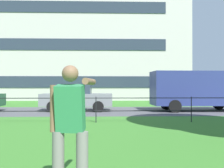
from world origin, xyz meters
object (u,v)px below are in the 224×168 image
object	(u,v)px
person_thrower	(70,124)
apartment_building_background	(40,22)
car_grey_left	(76,97)
panel_van_center	(197,89)

from	to	relation	value
person_thrower	apartment_building_background	bearing A→B (deg)	102.76
apartment_building_background	car_grey_left	bearing A→B (deg)	-72.01
person_thrower	apartment_building_background	xyz separation A→B (m)	(-7.09, 31.32, 8.25)
person_thrower	apartment_building_background	world-z (taller)	apartment_building_background
car_grey_left	panel_van_center	distance (m)	6.85
car_grey_left	person_thrower	bearing A→B (deg)	-85.33
person_thrower	car_grey_left	world-z (taller)	person_thrower
car_grey_left	apartment_building_background	bearing A→B (deg)	107.99
person_thrower	car_grey_left	distance (m)	12.72
panel_van_center	apartment_building_background	xyz separation A→B (m)	(-12.88, 18.94, 7.89)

